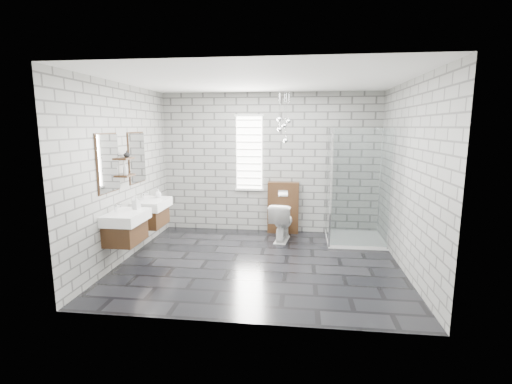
% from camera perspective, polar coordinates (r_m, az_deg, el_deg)
% --- Properties ---
extents(floor, '(4.20, 3.60, 0.02)m').
position_cam_1_polar(floor, '(5.79, 0.52, -10.87)').
color(floor, black).
rests_on(floor, ground).
extents(ceiling, '(4.20, 3.60, 0.02)m').
position_cam_1_polar(ceiling, '(5.45, 0.56, 16.93)').
color(ceiling, white).
rests_on(ceiling, wall_back).
extents(wall_back, '(4.20, 0.02, 2.70)m').
position_cam_1_polar(wall_back, '(7.25, 2.13, 4.43)').
color(wall_back, gray).
rests_on(wall_back, floor).
extents(wall_front, '(4.20, 0.02, 2.70)m').
position_cam_1_polar(wall_front, '(3.69, -2.58, -1.01)').
color(wall_front, gray).
rests_on(wall_front, floor).
extents(wall_left, '(0.02, 3.60, 2.70)m').
position_cam_1_polar(wall_left, '(6.06, -19.72, 2.76)').
color(wall_left, gray).
rests_on(wall_left, floor).
extents(wall_right, '(0.02, 3.60, 2.70)m').
position_cam_1_polar(wall_right, '(5.63, 22.42, 2.07)').
color(wall_right, gray).
rests_on(wall_right, floor).
extents(vanity_left, '(0.47, 0.70, 1.57)m').
position_cam_1_polar(vanity_left, '(5.65, -19.69, -3.86)').
color(vanity_left, '#412714').
rests_on(vanity_left, wall_left).
extents(vanity_right, '(0.47, 0.70, 1.57)m').
position_cam_1_polar(vanity_right, '(6.47, -16.05, -1.95)').
color(vanity_right, '#412714').
rests_on(vanity_right, wall_left).
extents(shelf_lower, '(0.14, 0.30, 0.03)m').
position_cam_1_polar(shelf_lower, '(5.99, -19.23, 2.41)').
color(shelf_lower, '#412714').
rests_on(shelf_lower, wall_left).
extents(shelf_upper, '(0.14, 0.30, 0.03)m').
position_cam_1_polar(shelf_upper, '(5.96, -19.38, 4.89)').
color(shelf_upper, '#412714').
rests_on(shelf_upper, wall_left).
extents(window, '(0.56, 0.05, 1.48)m').
position_cam_1_polar(window, '(7.25, -1.05, 6.02)').
color(window, white).
rests_on(window, wall_back).
extents(cistern_panel, '(0.60, 0.20, 1.00)m').
position_cam_1_polar(cistern_panel, '(7.25, 4.20, -2.38)').
color(cistern_panel, '#412714').
rests_on(cistern_panel, floor).
extents(flush_plate, '(0.18, 0.01, 0.12)m').
position_cam_1_polar(flush_plate, '(7.09, 4.19, -0.20)').
color(flush_plate, silver).
rests_on(flush_plate, cistern_panel).
extents(shower_enclosure, '(1.00, 1.00, 2.03)m').
position_cam_1_polar(shower_enclosure, '(6.80, 14.36, -3.48)').
color(shower_enclosure, white).
rests_on(shower_enclosure, floor).
extents(pendant_cluster, '(0.25, 0.19, 0.94)m').
position_cam_1_polar(pendant_cluster, '(6.75, 4.25, 9.99)').
color(pendant_cluster, silver).
rests_on(pendant_cluster, ceiling).
extents(toilet, '(0.47, 0.73, 0.70)m').
position_cam_1_polar(toilet, '(6.78, 3.97, -4.57)').
color(toilet, white).
rests_on(toilet, floor).
extents(soap_bottle_a, '(0.12, 0.12, 0.20)m').
position_cam_1_polar(soap_bottle_a, '(5.76, -17.93, -1.52)').
color(soap_bottle_a, '#B2B2B2').
rests_on(soap_bottle_a, vanity_left).
extents(soap_bottle_b, '(0.14, 0.14, 0.15)m').
position_cam_1_polar(soap_bottle_b, '(6.59, -14.85, -0.19)').
color(soap_bottle_b, '#B2B2B2').
rests_on(soap_bottle_b, vanity_right).
extents(soap_bottle_c, '(0.08, 0.08, 0.18)m').
position_cam_1_polar(soap_bottle_c, '(5.91, -19.49, 3.32)').
color(soap_bottle_c, '#B2B2B2').
rests_on(soap_bottle_c, shelf_lower).
extents(vase, '(0.12, 0.12, 0.10)m').
position_cam_1_polar(vase, '(5.96, -19.26, 5.53)').
color(vase, '#B2B2B2').
rests_on(vase, shelf_upper).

